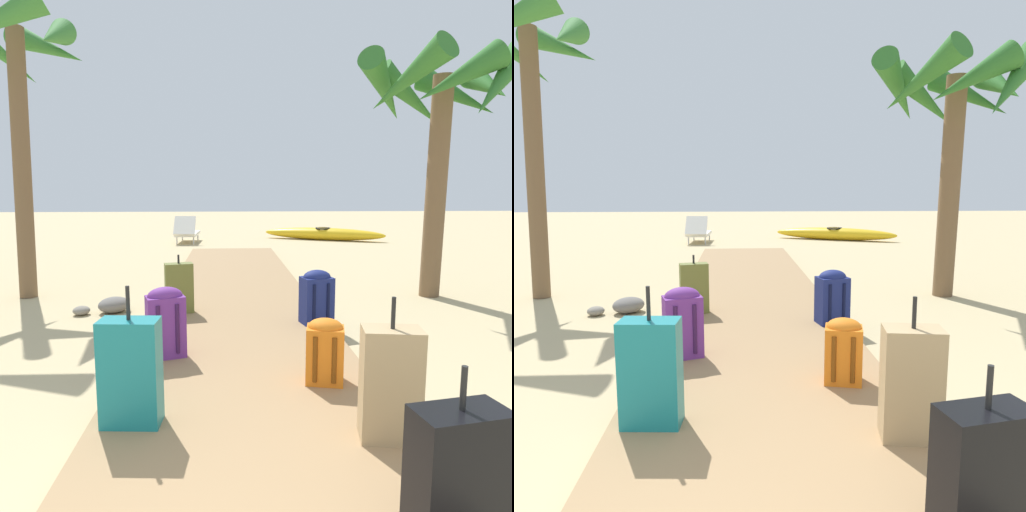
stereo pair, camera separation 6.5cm
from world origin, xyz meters
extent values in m
plane|color=tan|center=(0.00, 4.21, 0.00)|extent=(60.00, 60.00, 0.00)
cube|color=#9E7A51|center=(0.00, 5.26, 0.04)|extent=(1.96, 10.53, 0.08)
cube|color=tan|center=(0.79, 1.58, 0.41)|extent=(0.36, 0.25, 0.65)
cylinder|color=black|center=(0.79, 1.58, 0.82)|extent=(0.02, 0.02, 0.18)
cube|color=orange|center=(0.59, 2.37, 0.29)|extent=(0.31, 0.26, 0.42)
ellipsoid|color=orange|center=(0.59, 2.37, 0.50)|extent=(0.30, 0.25, 0.14)
cylinder|color=#70380C|center=(0.50, 2.29, 0.29)|extent=(0.04, 0.04, 0.34)
cylinder|color=#70380C|center=(0.63, 2.25, 0.29)|extent=(0.04, 0.04, 0.34)
cube|color=navy|center=(0.83, 3.89, 0.33)|extent=(0.36, 0.30, 0.50)
ellipsoid|color=navy|center=(0.83, 3.89, 0.58)|extent=(0.35, 0.29, 0.16)
cylinder|color=black|center=(0.77, 3.76, 0.33)|extent=(0.04, 0.04, 0.40)
cylinder|color=black|center=(0.93, 3.80, 0.33)|extent=(0.04, 0.04, 0.40)
cube|color=#197A7F|center=(-0.71, 1.84, 0.41)|extent=(0.37, 0.22, 0.65)
cylinder|color=black|center=(-0.71, 1.84, 0.84)|extent=(0.02, 0.02, 0.20)
cube|color=olive|center=(-0.69, 4.44, 0.37)|extent=(0.35, 0.24, 0.58)
cylinder|color=black|center=(-0.69, 4.44, 0.71)|extent=(0.02, 0.02, 0.10)
cube|color=black|center=(0.77, 0.78, 0.37)|extent=(0.40, 0.25, 0.58)
cylinder|color=black|center=(0.77, 0.78, 0.74)|extent=(0.02, 0.02, 0.18)
cube|color=#6B2D84|center=(-0.66, 2.99, 0.34)|extent=(0.37, 0.30, 0.53)
ellipsoid|color=#6B2D84|center=(-0.66, 2.99, 0.61)|extent=(0.35, 0.28, 0.16)
cylinder|color=#351642|center=(-0.70, 2.87, 0.34)|extent=(0.05, 0.05, 0.42)
cylinder|color=#351642|center=(-0.55, 2.91, 0.34)|extent=(0.05, 0.05, 0.42)
cylinder|color=brown|center=(2.77, 5.36, 1.52)|extent=(0.28, 0.38, 3.04)
cone|color=#2D6B28|center=(3.36, 5.30, 2.90)|extent=(0.50, 1.26, 0.83)
cone|color=#2D6B28|center=(3.20, 5.79, 2.87)|extent=(1.11, 1.11, 0.93)
cone|color=#2D6B28|center=(2.60, 5.98, 2.85)|extent=(1.31, 0.68, 1.01)
cone|color=#2D6B28|center=(2.15, 5.80, 2.91)|extent=(1.18, 1.47, 0.92)
cone|color=#2D6B28|center=(2.18, 5.08, 2.90)|extent=(0.90, 1.37, 0.87)
cone|color=#2D6B28|center=(2.72, 4.81, 2.88)|extent=(1.17, 0.46, 0.86)
cone|color=#2D6B28|center=(3.24, 4.77, 2.83)|extent=(1.34, 1.15, 1.20)
cylinder|color=brown|center=(-2.96, 5.79, 1.85)|extent=(0.24, 0.38, 3.70)
cone|color=#387A33|center=(-2.43, 5.81, 3.57)|extent=(0.42, 1.13, 0.75)
cone|color=#387A33|center=(-2.73, 6.39, 3.58)|extent=(1.37, 0.80, 0.80)
cube|color=white|center=(-1.30, 12.75, 0.26)|extent=(0.66, 1.43, 0.08)
cube|color=white|center=(-1.32, 12.16, 0.54)|extent=(0.62, 0.49, 0.52)
cylinder|color=silver|center=(-1.51, 13.32, 0.11)|extent=(0.04, 0.04, 0.22)
cylinder|color=silver|center=(-1.03, 13.30, 0.11)|extent=(0.04, 0.04, 0.22)
cylinder|color=silver|center=(-1.56, 12.20, 0.11)|extent=(0.04, 0.04, 0.22)
cylinder|color=silver|center=(-1.08, 12.18, 0.11)|extent=(0.04, 0.04, 0.22)
ellipsoid|color=gold|center=(2.87, 13.14, 0.19)|extent=(3.69, 2.20, 0.38)
torus|color=black|center=(2.87, 13.14, 0.36)|extent=(0.66, 0.66, 0.05)
ellipsoid|color=gray|center=(-1.90, 4.69, 0.06)|extent=(0.28, 0.28, 0.11)
ellipsoid|color=slate|center=(-1.54, 4.79, 0.10)|extent=(0.52, 0.52, 0.19)
camera|label=1|loc=(-0.13, -0.80, 1.48)|focal=31.81mm
camera|label=2|loc=(-0.19, -0.80, 1.48)|focal=31.81mm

